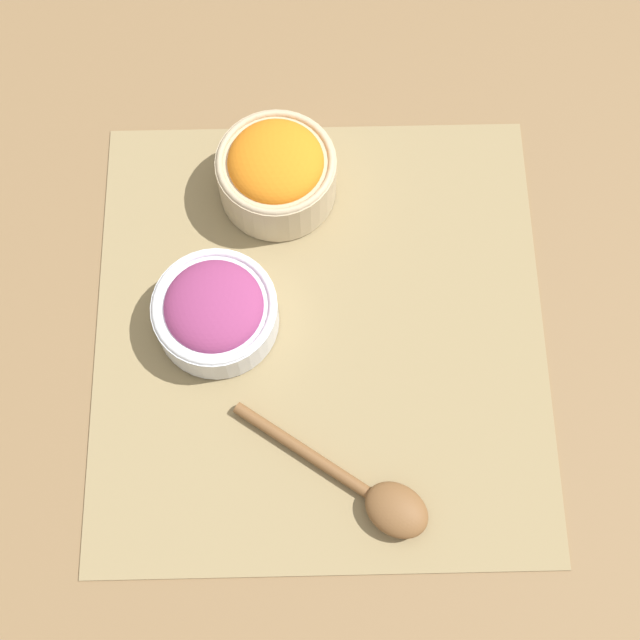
{
  "coord_description": "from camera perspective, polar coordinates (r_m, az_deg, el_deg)",
  "views": [
    {
      "loc": [
        -0.31,
        0.01,
        0.88
      ],
      "look_at": [
        0.0,
        0.0,
        0.03
      ],
      "focal_mm": 50.0,
      "sensor_mm": 36.0,
      "label": 1
    }
  ],
  "objects": [
    {
      "name": "ground_plane",
      "position": [
        0.93,
        0.0,
        -0.73
      ],
      "size": [
        3.0,
        3.0,
        0.0
      ],
      "primitive_type": "plane",
      "color": "olive"
    },
    {
      "name": "placemat",
      "position": [
        0.93,
        0.0,
        -0.69
      ],
      "size": [
        0.49,
        0.47,
        0.0
      ],
      "color": "#937F56",
      "rests_on": "ground_plane"
    },
    {
      "name": "onion_bowl",
      "position": [
        0.91,
        -6.73,
        0.59
      ],
      "size": [
        0.13,
        0.13,
        0.06
      ],
      "color": "silver",
      "rests_on": "placemat"
    },
    {
      "name": "carrot_bowl",
      "position": [
        0.96,
        -2.8,
        9.51
      ],
      "size": [
        0.13,
        0.13,
        0.08
      ],
      "color": "#C6B28E",
      "rests_on": "placemat"
    },
    {
      "name": "wooden_spoon",
      "position": [
        0.87,
        3.63,
        -11.25
      ],
      "size": [
        0.15,
        0.2,
        0.03
      ],
      "color": "brown",
      "rests_on": "placemat"
    }
  ]
}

